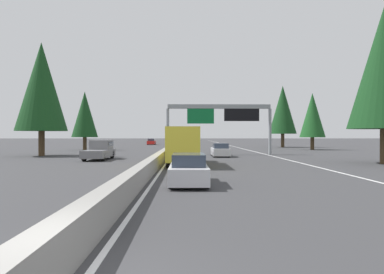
{
  "coord_description": "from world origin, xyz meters",
  "views": [
    {
      "loc": [
        -5.07,
        -1.9,
        2.37
      ],
      "look_at": [
        67.92,
        -3.17,
        1.9
      ],
      "focal_mm": 32.14,
      "sensor_mm": 36.0,
      "label": 1
    }
  ],
  "objects": [
    {
      "name": "ground_plane",
      "position": [
        60.0,
        0.0,
        0.0
      ],
      "size": [
        320.0,
        320.0,
        0.0
      ],
      "primitive_type": "plane",
      "color": "#38383A"
    },
    {
      "name": "median_barrier",
      "position": [
        80.0,
        0.3,
        0.45
      ],
      "size": [
        180.0,
        0.56,
        0.9
      ],
      "primitive_type": "cube",
      "color": "gray",
      "rests_on": "ground"
    },
    {
      "name": "shoulder_stripe_right",
      "position": [
        70.0,
        -11.52,
        0.01
      ],
      "size": [
        160.0,
        0.16,
        0.01
      ],
      "primitive_type": "cube",
      "color": "silver",
      "rests_on": "ground"
    },
    {
      "name": "shoulder_stripe_median",
      "position": [
        70.0,
        -0.25,
        0.01
      ],
      "size": [
        160.0,
        0.16,
        0.01
      ],
      "primitive_type": "cube",
      "color": "silver",
      "rests_on": "ground"
    },
    {
      "name": "sign_gantry_overhead",
      "position": [
        36.05,
        -6.04,
        4.79
      ],
      "size": [
        0.5,
        12.68,
        6.02
      ],
      "color": "gray",
      "rests_on": "ground"
    },
    {
      "name": "sedan_near_right",
      "position": [
        11.41,
        -2.02,
        0.68
      ],
      "size": [
        4.4,
        1.8,
        1.47
      ],
      "color": "silver",
      "rests_on": "ground"
    },
    {
      "name": "box_truck_mid_right",
      "position": [
        22.18,
        -1.67,
        1.61
      ],
      "size": [
        8.5,
        2.4,
        2.95
      ],
      "color": "gold",
      "rests_on": "ground"
    },
    {
      "name": "sedan_far_right",
      "position": [
        77.68,
        -1.82,
        0.68
      ],
      "size": [
        4.4,
        1.8,
        1.47
      ],
      "color": "white",
      "rests_on": "ground"
    },
    {
      "name": "minivan_near_center",
      "position": [
        108.31,
        -1.68,
        0.95
      ],
      "size": [
        5.0,
        1.95,
        1.69
      ],
      "color": "black",
      "rests_on": "ground"
    },
    {
      "name": "sedan_far_left",
      "position": [
        32.28,
        -5.63,
        0.68
      ],
      "size": [
        4.4,
        1.8,
        1.47
      ],
      "color": "silver",
      "rests_on": "ground"
    },
    {
      "name": "oncoming_near",
      "position": [
        77.56,
        6.41,
        0.68
      ],
      "size": [
        4.4,
        1.8,
        1.47
      ],
      "rotation": [
        0.0,
        0.0,
        3.14
      ],
      "color": "red",
      "rests_on": "ground"
    },
    {
      "name": "oncoming_far",
      "position": [
        28.13,
        6.4,
        0.91
      ],
      "size": [
        5.6,
        2.0,
        1.86
      ],
      "rotation": [
        0.0,
        0.0,
        3.14
      ],
      "color": "slate",
      "rests_on": "ground"
    },
    {
      "name": "conifer_right_near",
      "position": [
        49.13,
        -21.99,
        5.48
      ],
      "size": [
        3.97,
        3.97,
        9.02
      ],
      "color": "#4C3823",
      "rests_on": "ground"
    },
    {
      "name": "conifer_right_mid",
      "position": [
        59.93,
        -20.31,
        7.12
      ],
      "size": [
        5.16,
        5.16,
        11.72
      ],
      "color": "#4C3823",
      "rests_on": "ground"
    },
    {
      "name": "conifer_left_foreground",
      "position": [
        33.74,
        14.34,
        7.77
      ],
      "size": [
        5.62,
        5.62,
        12.78
      ],
      "color": "#4C3823",
      "rests_on": "ground"
    },
    {
      "name": "conifer_left_near",
      "position": [
        48.87,
        13.95,
        5.55
      ],
      "size": [
        4.02,
        4.02,
        9.14
      ],
      "color": "#4C3823",
      "rests_on": "ground"
    }
  ]
}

